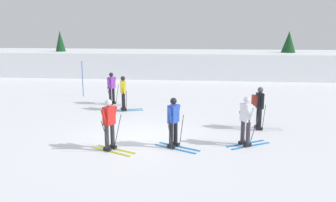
% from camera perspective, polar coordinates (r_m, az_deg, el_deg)
% --- Properties ---
extents(ground_plane, '(120.00, 120.00, 0.00)m').
position_cam_1_polar(ground_plane, '(12.53, -4.76, -6.26)').
color(ground_plane, white).
extents(far_snow_ridge, '(80.00, 7.30, 2.05)m').
position_cam_1_polar(far_snow_ridge, '(30.25, 1.89, 6.39)').
color(far_snow_ridge, white).
rests_on(far_snow_ridge, ground).
extents(skier_white, '(1.55, 1.18, 1.71)m').
position_cam_1_polar(skier_white, '(11.75, 13.02, -3.10)').
color(skier_white, '#237AC6').
rests_on(skier_white, ground).
extents(skier_yellow, '(1.63, 0.95, 1.71)m').
position_cam_1_polar(skier_yellow, '(16.65, -7.51, 1.46)').
color(skier_yellow, '#237AC6').
rests_on(skier_yellow, ground).
extents(skier_purple, '(1.63, 0.95, 1.71)m').
position_cam_1_polar(skier_purple, '(18.16, -9.45, 2.26)').
color(skier_purple, silver).
rests_on(skier_purple, ground).
extents(skier_blue, '(1.60, 1.05, 1.71)m').
position_cam_1_polar(skier_blue, '(11.29, 0.95, -3.41)').
color(skier_blue, '#237AC6').
rests_on(skier_blue, ground).
extents(skier_red, '(1.61, 1.01, 1.71)m').
position_cam_1_polar(skier_red, '(11.20, -9.82, -3.71)').
color(skier_red, gold).
rests_on(skier_red, ground).
extents(skier_black, '(1.63, 1.00, 1.71)m').
position_cam_1_polar(skier_black, '(13.81, 15.06, -0.82)').
color(skier_black, silver).
rests_on(skier_black, ground).
extents(trail_marker_pole, '(0.04, 0.04, 2.11)m').
position_cam_1_polar(trail_marker_pole, '(20.72, -14.18, 3.62)').
color(trail_marker_pole, '#1E56AD').
rests_on(trail_marker_pole, ground).
extents(conifer_far_left, '(2.16, 2.16, 3.82)m').
position_cam_1_polar(conifer_far_left, '(30.36, 19.55, 7.92)').
color(conifer_far_left, '#513823').
rests_on(conifer_far_left, ground).
extents(conifer_far_right, '(1.52, 1.52, 3.86)m').
position_cam_1_polar(conifer_far_right, '(31.67, -17.60, 8.33)').
color(conifer_far_right, '#513823').
rests_on(conifer_far_right, ground).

